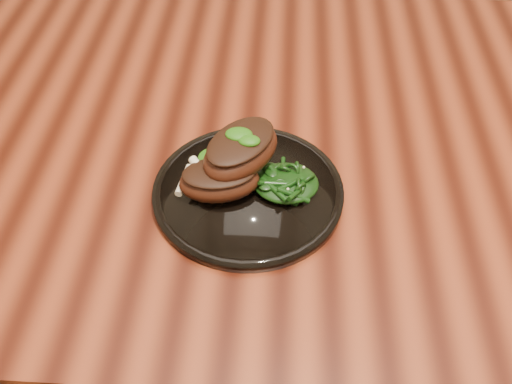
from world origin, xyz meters
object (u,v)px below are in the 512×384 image
(plate, at_px, (248,192))
(greens_heap, at_px, (286,180))
(lamb_chop_front, at_px, (219,180))
(desk, at_px, (393,174))

(plate, bearing_deg, greens_heap, 5.19)
(plate, xyz_separation_m, lamb_chop_front, (-0.04, -0.01, 0.03))
(desk, height_order, lamb_chop_front, lamb_chop_front)
(desk, distance_m, lamb_chop_front, 0.31)
(desk, bearing_deg, plate, -147.50)
(desk, bearing_deg, lamb_chop_front, -149.84)
(desk, distance_m, greens_heap, 0.24)
(desk, xyz_separation_m, lamb_chop_front, (-0.25, -0.15, 0.12))
(plate, distance_m, greens_heap, 0.05)
(greens_heap, bearing_deg, desk, 38.47)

